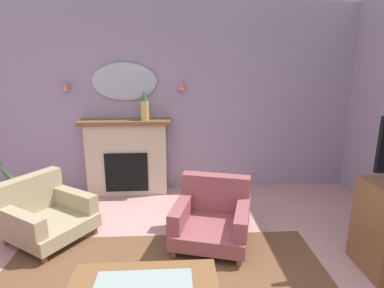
{
  "coord_description": "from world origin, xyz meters",
  "views": [
    {
      "loc": [
        0.12,
        -2.01,
        2.02
      ],
      "look_at": [
        0.34,
        1.71,
        1.04
      ],
      "focal_mm": 29.97,
      "sensor_mm": 36.0,
      "label": 1
    }
  ],
  "objects_px": {
    "fireplace": "(127,158)",
    "armchair_beside_couch": "(44,213)",
    "mantel_vase_left": "(145,107)",
    "wall_sconce_right": "(182,85)",
    "wall_sconce_left": "(65,86)",
    "wall_mirror": "(124,82)",
    "armchair_by_coffee_table": "(212,216)"
  },
  "relations": [
    {
      "from": "armchair_beside_couch",
      "to": "mantel_vase_left",
      "type": "bearing_deg",
      "value": 48.59
    },
    {
      "from": "wall_sconce_right",
      "to": "armchair_beside_couch",
      "type": "bearing_deg",
      "value": -140.4
    },
    {
      "from": "wall_sconce_right",
      "to": "armchair_beside_couch",
      "type": "height_order",
      "value": "wall_sconce_right"
    },
    {
      "from": "wall_mirror",
      "to": "wall_sconce_right",
      "type": "bearing_deg",
      "value": -3.37
    },
    {
      "from": "armchair_by_coffee_table",
      "to": "armchair_beside_couch",
      "type": "xyz_separation_m",
      "value": [
        -1.94,
        0.18,
        0.0
      ]
    },
    {
      "from": "mantel_vase_left",
      "to": "wall_sconce_left",
      "type": "distance_m",
      "value": 1.19
    },
    {
      "from": "fireplace",
      "to": "armchair_beside_couch",
      "type": "xyz_separation_m",
      "value": [
        -0.79,
        -1.27,
        -0.27
      ]
    },
    {
      "from": "fireplace",
      "to": "mantel_vase_left",
      "type": "xyz_separation_m",
      "value": [
        0.3,
        -0.03,
        0.79
      ]
    },
    {
      "from": "wall_sconce_left",
      "to": "armchair_by_coffee_table",
      "type": "relative_size",
      "value": 0.14
    },
    {
      "from": "mantel_vase_left",
      "to": "wall_sconce_right",
      "type": "distance_m",
      "value": 0.64
    },
    {
      "from": "armchair_by_coffee_table",
      "to": "mantel_vase_left",
      "type": "bearing_deg",
      "value": 120.8
    },
    {
      "from": "wall_sconce_left",
      "to": "armchair_beside_couch",
      "type": "distance_m",
      "value": 1.92
    },
    {
      "from": "fireplace",
      "to": "wall_sconce_left",
      "type": "xyz_separation_m",
      "value": [
        -0.85,
        0.09,
        1.09
      ]
    },
    {
      "from": "wall_sconce_right",
      "to": "armchair_by_coffee_table",
      "type": "height_order",
      "value": "wall_sconce_right"
    },
    {
      "from": "wall_mirror",
      "to": "wall_sconce_right",
      "type": "xyz_separation_m",
      "value": [
        0.85,
        -0.05,
        -0.05
      ]
    },
    {
      "from": "armchair_beside_couch",
      "to": "wall_sconce_right",
      "type": "bearing_deg",
      "value": 39.6
    },
    {
      "from": "mantel_vase_left",
      "to": "armchair_beside_couch",
      "type": "height_order",
      "value": "mantel_vase_left"
    },
    {
      "from": "armchair_by_coffee_table",
      "to": "wall_sconce_right",
      "type": "bearing_deg",
      "value": 100.91
    },
    {
      "from": "wall_sconce_right",
      "to": "mantel_vase_left",
      "type": "bearing_deg",
      "value": -167.69
    },
    {
      "from": "wall_mirror",
      "to": "wall_sconce_left",
      "type": "height_order",
      "value": "wall_mirror"
    },
    {
      "from": "fireplace",
      "to": "mantel_vase_left",
      "type": "relative_size",
      "value": 3.09
    },
    {
      "from": "wall_mirror",
      "to": "armchair_by_coffee_table",
      "type": "height_order",
      "value": "wall_mirror"
    },
    {
      "from": "fireplace",
      "to": "wall_sconce_left",
      "type": "relative_size",
      "value": 9.71
    },
    {
      "from": "fireplace",
      "to": "wall_sconce_right",
      "type": "distance_m",
      "value": 1.38
    },
    {
      "from": "wall_sconce_right",
      "to": "armchair_by_coffee_table",
      "type": "xyz_separation_m",
      "value": [
        0.3,
        -1.54,
        -1.35
      ]
    },
    {
      "from": "fireplace",
      "to": "wall_sconce_left",
      "type": "distance_m",
      "value": 1.38
    },
    {
      "from": "armchair_by_coffee_table",
      "to": "wall_mirror",
      "type": "bearing_deg",
      "value": 125.79
    },
    {
      "from": "armchair_beside_couch",
      "to": "fireplace",
      "type": "bearing_deg",
      "value": 57.98
    },
    {
      "from": "wall_sconce_left",
      "to": "wall_sconce_right",
      "type": "relative_size",
      "value": 1.0
    },
    {
      "from": "fireplace",
      "to": "wall_mirror",
      "type": "relative_size",
      "value": 1.42
    },
    {
      "from": "fireplace",
      "to": "mantel_vase_left",
      "type": "bearing_deg",
      "value": -5.39
    },
    {
      "from": "wall_sconce_left",
      "to": "mantel_vase_left",
      "type": "bearing_deg",
      "value": -5.96
    }
  ]
}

